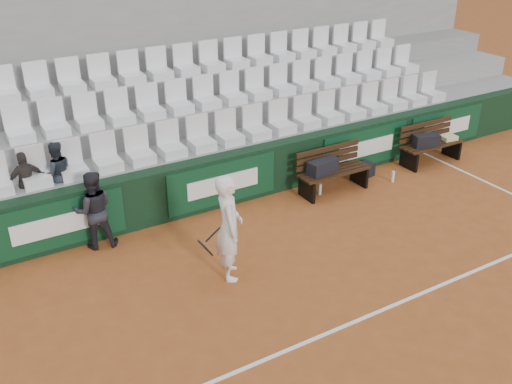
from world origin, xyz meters
name	(u,v)px	position (x,y,z in m)	size (l,w,h in m)	color
ground	(363,318)	(0.00, 0.00, 0.00)	(80.00, 80.00, 0.00)	#A05024
court_baseline	(363,318)	(0.00, 0.00, 0.00)	(18.00, 0.06, 0.01)	white
back_barrier	(231,178)	(0.07, 3.99, 0.50)	(18.00, 0.34, 1.00)	black
grandstand_tier_front	(213,167)	(0.00, 4.62, 0.50)	(18.00, 0.95, 1.00)	gray
grandstand_tier_mid	(192,141)	(0.00, 5.58, 0.72)	(18.00, 0.95, 1.45)	#969593
grandstand_tier_back	(174,117)	(0.00, 6.53, 0.95)	(18.00, 0.95, 1.90)	gray
grandstand_rear_wall	(159,54)	(0.00, 7.15, 2.20)	(18.00, 0.30, 4.40)	gray
seat_row_front	(216,131)	(0.00, 4.45, 1.31)	(11.90, 0.44, 0.63)	silver
seat_row_mid	(193,95)	(0.00, 5.40, 1.77)	(11.90, 0.44, 0.63)	white
seat_row_back	(173,62)	(0.00, 6.35, 2.21)	(11.90, 0.44, 0.63)	white
bench_left	(334,181)	(2.02, 3.35, 0.23)	(1.50, 0.56, 0.45)	#301C0E
bench_right	(431,153)	(4.74, 3.40, 0.23)	(1.50, 0.56, 0.45)	#321C0F
sports_bag_left	(323,166)	(1.76, 3.39, 0.59)	(0.63, 0.27, 0.27)	black
sports_bag_right	(426,140)	(4.50, 3.38, 0.58)	(0.55, 0.26, 0.26)	black
towel	(449,138)	(5.22, 3.38, 0.50)	(0.34, 0.24, 0.09)	beige
sports_bag_ground	(363,170)	(2.96, 3.58, 0.14)	(0.47, 0.29, 0.29)	black
water_bottle_near	(320,189)	(1.71, 3.37, 0.11)	(0.06, 0.06, 0.23)	silver
water_bottle_far	(393,177)	(3.34, 3.07, 0.12)	(0.07, 0.07, 0.24)	silver
tennis_player	(229,227)	(-1.11, 1.86, 0.85)	(0.80, 0.73, 1.71)	white
ball_kid	(94,210)	(-2.62, 3.72, 0.68)	(0.66, 0.51, 1.36)	#212129
spectator_b	(22,156)	(-3.45, 4.50, 1.52)	(0.61, 0.25, 1.04)	#2F2A26
spectator_c	(53,148)	(-2.95, 4.50, 1.56)	(0.54, 0.42, 1.11)	#1F262F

